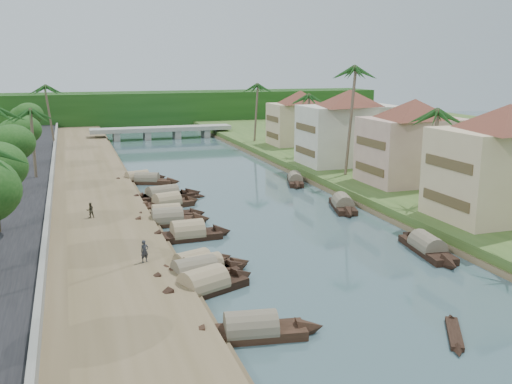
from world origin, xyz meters
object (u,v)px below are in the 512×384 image
object	(u,v)px
sampan_0	(251,331)
sampan_1	(204,287)
bridge	(162,130)
building_near	(505,160)
person_near	(145,251)

from	to	relation	value
sampan_0	sampan_1	distance (m)	7.14
bridge	sampan_0	world-z (taller)	bridge
sampan_0	building_near	bearing A→B (deg)	33.71
bridge	person_near	size ratio (longest dim) A/B	17.02
bridge	sampan_1	xyz separation A→B (m)	(-10.12, -80.03, -1.30)
sampan_1	sampan_0	bearing A→B (deg)	-104.47
sampan_0	person_near	xyz separation A→B (m)	(-4.20, 12.02, 1.21)
bridge	building_near	size ratio (longest dim) A/B	1.89
building_near	person_near	distance (m)	32.66
building_near	sampan_1	world-z (taller)	building_near
sampan_1	building_near	bearing A→B (deg)	-10.95
building_near	sampan_0	bearing A→B (deg)	-155.00
building_near	sampan_1	size ratio (longest dim) A/B	1.71
person_near	building_near	bearing A→B (deg)	-16.68
bridge	sampan_0	xyz separation A→B (m)	(-9.11, -87.10, -1.31)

